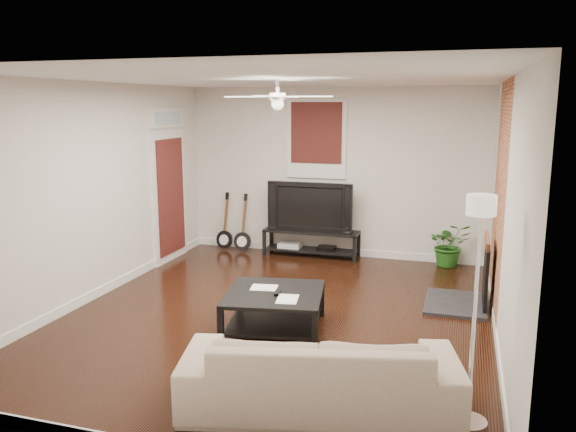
# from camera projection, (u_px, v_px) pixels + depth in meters

# --- Properties ---
(room) EXTENTS (5.01, 6.01, 2.81)m
(room) POSITION_uv_depth(u_px,v_px,m) (278.00, 201.00, 6.71)
(room) COLOR black
(room) RESTS_ON ground
(brick_accent) EXTENTS (0.02, 2.20, 2.80)m
(brick_accent) POSITION_uv_depth(u_px,v_px,m) (499.00, 198.00, 6.93)
(brick_accent) COLOR brown
(brick_accent) RESTS_ON floor
(fireplace) EXTENTS (0.80, 1.10, 0.92)m
(fireplace) POSITION_uv_depth(u_px,v_px,m) (470.00, 271.00, 7.19)
(fireplace) COLOR black
(fireplace) RESTS_ON floor
(window_back) EXTENTS (1.00, 0.06, 1.30)m
(window_back) POSITION_uv_depth(u_px,v_px,m) (316.00, 139.00, 9.48)
(window_back) COLOR #34120E
(window_back) RESTS_ON wall_back
(door_left) EXTENTS (0.08, 1.00, 2.50)m
(door_left) POSITION_uv_depth(u_px,v_px,m) (169.00, 184.00, 9.23)
(door_left) COLOR white
(door_left) RESTS_ON wall_left
(tv_stand) EXTENTS (1.59, 0.43, 0.45)m
(tv_stand) POSITION_uv_depth(u_px,v_px,m) (311.00, 243.00, 9.64)
(tv_stand) COLOR black
(tv_stand) RESTS_ON floor
(tv) EXTENTS (1.43, 0.19, 0.82)m
(tv) POSITION_uv_depth(u_px,v_px,m) (312.00, 206.00, 9.53)
(tv) COLOR black
(tv) RESTS_ON tv_stand
(coffee_table) EXTENTS (1.23, 1.23, 0.45)m
(coffee_table) POSITION_uv_depth(u_px,v_px,m) (274.00, 311.00, 6.48)
(coffee_table) COLOR black
(coffee_table) RESTS_ON floor
(sofa) EXTENTS (2.43, 1.40, 0.67)m
(sofa) POSITION_uv_depth(u_px,v_px,m) (320.00, 370.00, 4.79)
(sofa) COLOR tan
(sofa) RESTS_ON floor
(floor_lamp) EXTENTS (0.37, 0.37, 1.87)m
(floor_lamp) POSITION_uv_depth(u_px,v_px,m) (474.00, 313.00, 4.42)
(floor_lamp) COLOR silver
(floor_lamp) RESTS_ON floor
(potted_plant) EXTENTS (0.75, 0.68, 0.71)m
(potted_plant) POSITION_uv_depth(u_px,v_px,m) (449.00, 244.00, 9.00)
(potted_plant) COLOR #1F5919
(potted_plant) RESTS_ON floor
(guitar_left) EXTENTS (0.34, 0.27, 1.01)m
(guitar_left) POSITION_uv_depth(u_px,v_px,m) (224.00, 222.00, 10.01)
(guitar_left) COLOR black
(guitar_left) RESTS_ON floor
(guitar_right) EXTENTS (0.32, 0.24, 1.01)m
(guitar_right) POSITION_uv_depth(u_px,v_px,m) (242.00, 223.00, 9.88)
(guitar_right) COLOR black
(guitar_right) RESTS_ON floor
(ceiling_fan) EXTENTS (1.24, 1.24, 0.32)m
(ceiling_fan) POSITION_uv_depth(u_px,v_px,m) (278.00, 97.00, 6.48)
(ceiling_fan) COLOR white
(ceiling_fan) RESTS_ON ceiling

